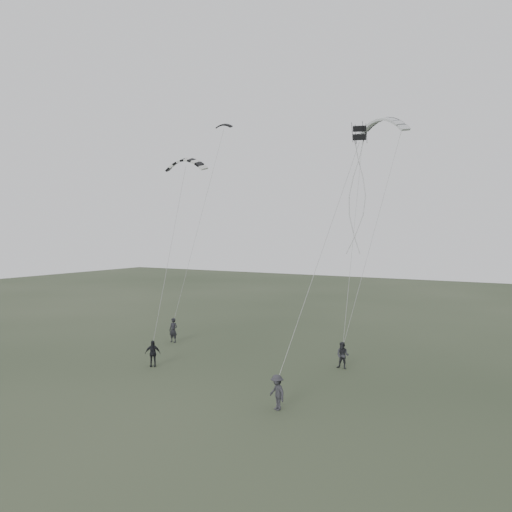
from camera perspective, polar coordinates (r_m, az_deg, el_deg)
The scene contains 9 objects.
ground at distance 30.29m, azimuth -6.21°, elevation -13.69°, with size 140.00×140.00×0.00m, color #2A3522.
flyer_left at distance 39.74m, azimuth -9.43°, elevation -8.36°, with size 0.69×0.45×1.90m, color black.
flyer_right at distance 32.33m, azimuth 9.88°, elevation -11.12°, with size 0.81×0.63×1.68m, color #28292E.
flyer_center at distance 33.05m, azimuth -11.73°, elevation -10.84°, with size 0.98×0.41×1.67m, color black.
flyer_far at distance 24.87m, azimuth 2.43°, elevation -15.30°, with size 1.10×0.63×1.70m, color #2C2C31.
kite_dark_small at distance 43.29m, azimuth -3.71°, elevation 14.75°, with size 1.40×0.42×0.48m, color black, non-canonical shape.
kite_pale_large at distance 38.18m, azimuth 14.18°, elevation 14.91°, with size 4.02×0.90×1.65m, color #BBBEC1, non-canonical shape.
kite_striped at distance 37.84m, azimuth -8.04°, elevation 10.85°, with size 3.17×0.79×1.23m, color black, non-canonical shape.
kite_box at distance 27.60m, azimuth 11.73°, elevation 13.62°, with size 0.68×0.68×0.73m, color black, non-canonical shape.
Camera 1 is at (17.11, -23.50, 8.52)m, focal length 35.00 mm.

